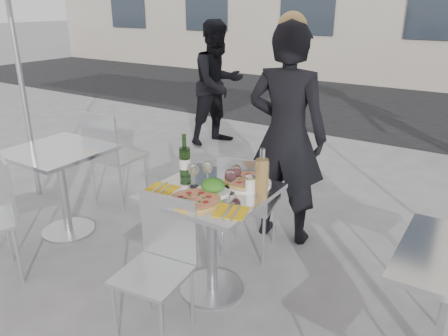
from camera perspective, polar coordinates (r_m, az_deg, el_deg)
The scene contains 21 objects.
ground at distance 3.12m, azimuth -1.56°, elevation -15.60°, with size 80.00×80.00×0.00m, color slate.
street_asphalt at distance 8.87m, azimuth 23.13°, elevation 7.14°, with size 24.00×5.00×0.00m, color black.
main_table at distance 2.83m, azimuth -1.66°, elevation -6.80°, with size 0.72×0.72×0.75m.
side_table_left at distance 3.82m, azimuth -20.54°, elevation -0.67°, with size 0.72×0.72×0.75m.
chair_far at distance 3.24m, azimuth 2.94°, elevation -3.97°, with size 0.45×0.46×0.83m.
chair_near at distance 2.59m, azimuth -8.32°, elevation -11.27°, with size 0.42×0.43×0.82m.
side_chair_lfar at distance 4.23m, azimuth -14.69°, elevation 2.18°, with size 0.44×0.45×0.92m.
woman_diner at distance 3.45m, azimuth 8.15°, elevation 4.13°, with size 0.64×0.42×1.75m, color black.
pedestrian_a at distance 5.98m, azimuth -0.80°, elevation 10.95°, with size 0.80×0.63×1.65m, color black.
pizza_near at distance 2.58m, azimuth -3.88°, elevation -4.21°, with size 0.31×0.31×0.02m.
pizza_far at distance 2.83m, azimuth 2.93°, elevation -1.74°, with size 0.33×0.33×0.03m.
salad_plate at distance 2.70m, azimuth -1.43°, elevation -2.41°, with size 0.22×0.22×0.09m.
wine_bottle at distance 2.93m, azimuth -5.14°, elevation 1.02°, with size 0.07×0.08×0.29m.
carafe at distance 2.66m, azimuth 4.96°, elevation -0.96°, with size 0.08×0.08×0.29m.
sugar_shaker at distance 2.69m, azimuth 3.44°, elevation -2.14°, with size 0.06×0.06×0.11m.
wineglass_white_a at distance 2.75m, azimuth -3.97°, elevation -0.37°, with size 0.07×0.07×0.16m.
wineglass_white_b at distance 2.79m, azimuth -2.17°, elevation -0.05°, with size 0.07×0.07×0.16m.
wineglass_red_a at distance 2.66m, azimuth 0.79°, elevation -1.11°, with size 0.07×0.07×0.16m.
wineglass_red_b at distance 2.73m, azimuth 1.58°, elevation -0.53°, with size 0.07×0.07×0.16m.
napkin_left at distance 2.78m, azimuth -8.22°, elevation -2.72°, with size 0.21×0.21×0.01m.
napkin_right at distance 2.46m, azimuth 0.96°, elevation -5.70°, with size 0.22×0.22×0.01m.
Camera 1 is at (1.43, -2.06, 1.85)m, focal length 35.00 mm.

